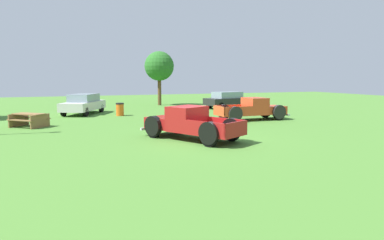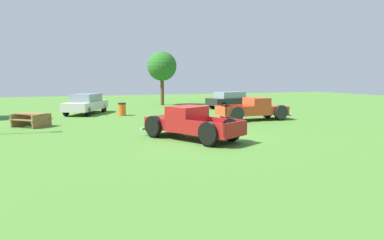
{
  "view_description": "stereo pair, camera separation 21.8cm",
  "coord_description": "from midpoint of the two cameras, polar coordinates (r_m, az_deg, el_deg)",
  "views": [
    {
      "loc": [
        -6.04,
        -14.49,
        2.86
      ],
      "look_at": [
        -0.49,
        0.2,
        0.9
      ],
      "focal_mm": 32.49,
      "sensor_mm": 36.0,
      "label": 1
    },
    {
      "loc": [
        -5.84,
        -14.57,
        2.86
      ],
      "look_at": [
        -0.49,
        0.2,
        0.9
      ],
      "focal_mm": 32.49,
      "sensor_mm": 36.0,
      "label": 2
    }
  ],
  "objects": [
    {
      "name": "pickup_truck_behind_left",
      "position": [
        23.53,
        10.12,
        1.75
      ],
      "size": [
        4.85,
        1.9,
        1.48
      ],
      "color": "#D14723",
      "rests_on": "ground_plane"
    },
    {
      "name": "oak_tree_east",
      "position": [
        35.39,
        -5.58,
        8.75
      ],
      "size": [
        2.95,
        2.95,
        5.4
      ],
      "color": "brown",
      "rests_on": "ground_plane"
    },
    {
      "name": "pickup_truck_foreground",
      "position": [
        16.08,
        -1.36,
        -0.53
      ],
      "size": [
        3.92,
        5.17,
        1.51
      ],
      "color": "maroon",
      "rests_on": "ground_plane"
    },
    {
      "name": "ground_plane",
      "position": [
        15.95,
        1.49,
        -3.21
      ],
      "size": [
        80.0,
        80.0,
        0.0
      ],
      "primitive_type": "plane",
      "color": "#477A2D"
    },
    {
      "name": "sedan_distant_a",
      "position": [
        28.06,
        -17.6,
        2.59
      ],
      "size": [
        3.76,
        4.98,
        1.54
      ],
      "color": "silver",
      "rests_on": "ground_plane"
    },
    {
      "name": "sedan_distant_b",
      "position": [
        31.95,
        5.76,
        3.36
      ],
      "size": [
        4.77,
        2.75,
        1.5
      ],
      "color": "black",
      "rests_on": "ground_plane"
    },
    {
      "name": "trash_can",
      "position": [
        26.18,
        -11.98,
        1.74
      ],
      "size": [
        0.59,
        0.59,
        0.95
      ],
      "color": "orange",
      "rests_on": "ground_plane"
    },
    {
      "name": "picnic_table",
      "position": [
        21.96,
        -25.44,
        0.24
      ],
      "size": [
        2.33,
        2.3,
        0.78
      ],
      "color": "olive",
      "rests_on": "ground_plane"
    }
  ]
}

